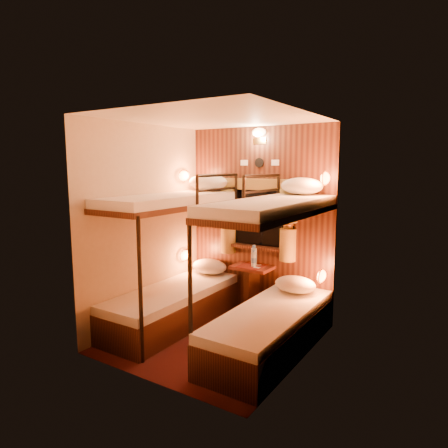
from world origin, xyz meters
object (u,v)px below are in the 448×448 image
Objects in this scene: bottle_left at (254,256)px; bottle_right at (254,259)px; bunk_right at (271,299)px; table at (252,284)px; bunk_left at (173,280)px.

bottle_left is 1.21× the size of bottle_right.
bunk_right reaches higher than bottle_left.
table is at bearing -88.35° from bottle_left.
bunk_right is 0.99m from bottle_right.
bottle_left is at bearing 127.87° from bunk_right.
table is (0.65, 0.78, -0.14)m from bunk_left.
bottle_right reaches higher than table.
bunk_right is at bearing -51.06° from bottle_right.
bunk_left is at bearing -129.67° from table.
bottle_right is (0.03, -0.02, 0.33)m from table.
table is 0.35m from bottle_left.
bunk_right is 8.76× the size of bottle_right.
bottle_right is at bearing 128.94° from bunk_right.
bunk_left and bunk_right have the same top height.
bottle_left is 0.09m from bottle_right.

